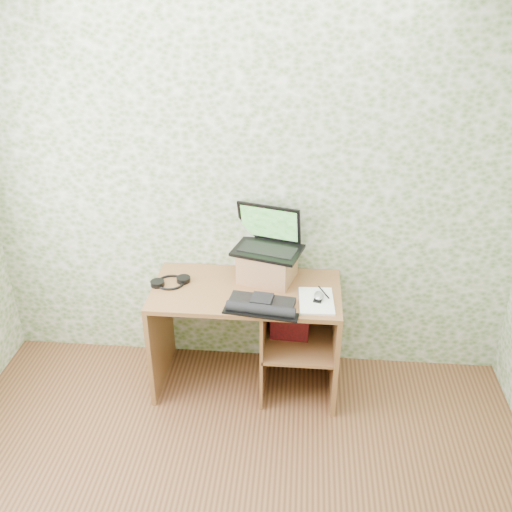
# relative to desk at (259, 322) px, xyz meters

# --- Properties ---
(wall_back) EXTENTS (3.50, 0.00, 3.50)m
(wall_back) POSITION_rel_desk_xyz_m (-0.08, 0.28, 0.82)
(wall_back) COLOR silver
(wall_back) RESTS_ON ground
(desk) EXTENTS (1.20, 0.60, 0.75)m
(desk) POSITION_rel_desk_xyz_m (0.00, 0.00, 0.00)
(desk) COLOR brown
(desk) RESTS_ON floor
(riser) EXTENTS (0.39, 0.36, 0.20)m
(riser) POSITION_rel_desk_xyz_m (0.05, 0.12, 0.37)
(riser) COLOR #946442
(riser) RESTS_ON desk
(laptop) EXTENTS (0.48, 0.40, 0.28)m
(laptop) POSITION_rel_desk_xyz_m (0.05, 0.16, 0.53)
(laptop) COLOR black
(laptop) RESTS_ON riser
(keyboard) EXTENTS (0.46, 0.28, 0.06)m
(keyboard) POSITION_rel_desk_xyz_m (0.04, -0.24, 0.29)
(keyboard) COLOR black
(keyboard) RESTS_ON desk
(headphones) EXTENTS (0.25, 0.24, 0.03)m
(headphones) POSITION_rel_desk_xyz_m (-0.57, -0.00, 0.28)
(headphones) COLOR black
(headphones) RESTS_ON desk
(notepad) EXTENTS (0.22, 0.31, 0.01)m
(notepad) POSITION_rel_desk_xyz_m (0.37, -0.14, 0.28)
(notepad) COLOR white
(notepad) RESTS_ON desk
(mouse) EXTENTS (0.08, 0.10, 0.03)m
(mouse) POSITION_rel_desk_xyz_m (0.38, -0.13, 0.30)
(mouse) COLOR #B0B0B3
(mouse) RESTS_ON notepad
(pen) EXTENTS (0.07, 0.14, 0.01)m
(pen) POSITION_rel_desk_xyz_m (0.41, -0.05, 0.29)
(pen) COLOR black
(pen) RESTS_ON notepad
(red_box) EXTENTS (0.25, 0.09, 0.30)m
(red_box) POSITION_rel_desk_xyz_m (0.21, -0.03, 0.06)
(red_box) COLOR maroon
(red_box) RESTS_ON desk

